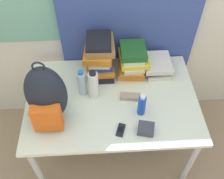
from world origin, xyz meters
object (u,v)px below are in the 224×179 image
Objects in this scene: book_stack_center at (132,60)px; camera_pouch at (146,129)px; book_stack_right at (157,65)px; cell_phone at (121,130)px; sunscreen_bottle at (142,105)px; backpack at (46,97)px; water_bottle at (82,83)px; sports_bottle at (93,85)px; book_stack_left at (100,57)px; sunglasses_case at (130,97)px.

camera_pouch is (0.03, -0.58, -0.08)m from book_stack_center.
book_stack_right is 2.45× the size of cell_phone.
sunscreen_bottle reaches higher than camera_pouch.
water_bottle is at bearing 44.13° from backpack.
sports_bottle is 1.35× the size of sunscreen_bottle.
backpack is at bearing -145.19° from book_stack_center.
water_bottle is 1.84× the size of camera_pouch.
backpack is 4.81× the size of cell_phone.
water_bottle is at bearing -151.42° from book_stack_center.
sunscreen_bottle is (0.63, -0.00, -0.13)m from backpack.
book_stack_right is at bearing -2.15° from book_stack_center.
sunglasses_case is at bearing -53.83° from book_stack_left.
water_bottle reaches higher than cell_phone.
book_stack_right is 0.65m from cell_phone.
water_bottle is at bearing 167.68° from sunglasses_case.
cell_phone is (0.47, -0.15, -0.21)m from backpack.
backpack is 0.68m from camera_pouch.
camera_pouch is (0.42, -0.37, -0.08)m from water_bottle.
water_bottle is at bearing 156.56° from sports_bottle.
cell_phone is at bearing -61.17° from sports_bottle.
cell_phone is 0.29m from sunglasses_case.
book_stack_left is 1.46× the size of water_bottle.
sunscreen_bottle is (-0.18, -0.42, 0.03)m from book_stack_right.
book_stack_center is at bearing 93.26° from camera_pouch.
sunglasses_case is (0.21, -0.29, -0.15)m from book_stack_left.
book_stack_right is 2.12× the size of camera_pouch.
book_stack_left reaches higher than book_stack_center.
cell_phone is (0.17, -0.32, -0.11)m from sports_bottle.
backpack is 0.92m from book_stack_right.
sunglasses_case is (-0.24, -0.28, -0.04)m from book_stack_right.
sunscreen_bottle is (0.33, -0.17, -0.03)m from sports_bottle.
cell_phone is 0.17m from camera_pouch.
sunglasses_case is (0.35, -0.08, -0.09)m from water_bottle.
sunglasses_case is at bearing 71.55° from cell_phone.
book_stack_left is 0.47m from book_stack_right.
camera_pouch is at bearing -14.06° from backpack.
camera_pouch is (0.01, -0.16, -0.06)m from sunscreen_bottle.
book_stack_right is 1.15× the size of water_bottle.
book_stack_center is at bearing 92.93° from sunscreen_bottle.
book_stack_center is at bearing 82.01° from sunglasses_case.
backpack is at bearing -135.87° from water_bottle.
camera_pouch is (0.34, -0.33, -0.09)m from sports_bottle.
book_stack_left is at bearing 101.84° from cell_phone.
book_stack_center is 0.21m from book_stack_right.
backpack reaches higher than book_stack_center.
sunglasses_case is at bearing 114.93° from sunscreen_bottle.
book_stack_center reaches higher than book_stack_right.
book_stack_right is at bearing 66.49° from sunscreen_bottle.
book_stack_center is 0.45m from water_bottle.
backpack is 0.61m from sunglasses_case.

